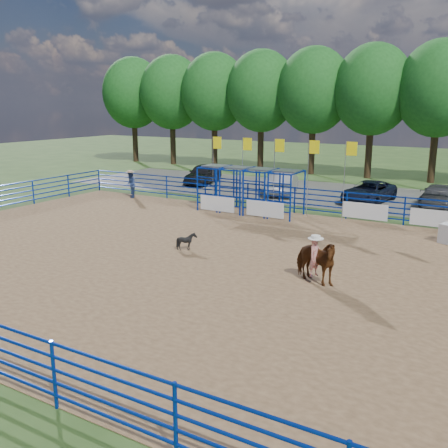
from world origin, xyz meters
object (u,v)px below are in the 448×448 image
at_px(car_a, 203,174).
at_px(car_d, 439,195).
at_px(spectator_cowboy, 130,184).
at_px(car_b, 283,183).
at_px(car_c, 369,192).
at_px(horse_and_rider, 315,258).
at_px(calf, 187,241).

height_order(car_a, car_d, car_a).
bearing_deg(car_a, spectator_cowboy, -107.18).
height_order(car_b, car_c, car_b).
distance_m(horse_and_rider, calf, 6.20).
height_order(spectator_cowboy, car_b, spectator_cowboy).
height_order(horse_and_rider, calf, horse_and_rider).
distance_m(calf, spectator_cowboy, 13.03).
relative_size(calf, car_c, 0.16).
relative_size(spectator_cowboy, car_c, 0.38).
bearing_deg(car_d, car_a, -1.55).
relative_size(horse_and_rider, spectator_cowboy, 1.33).
distance_m(car_b, car_d, 9.94).
bearing_deg(calf, car_b, 14.37).
bearing_deg(car_b, horse_and_rider, 100.92).
bearing_deg(horse_and_rider, car_c, 97.82).
height_order(spectator_cowboy, car_a, spectator_cowboy).
height_order(calf, car_b, car_b).
distance_m(spectator_cowboy, car_b, 10.34).
height_order(horse_and_rider, car_d, horse_and_rider).
height_order(horse_and_rider, car_b, horse_and_rider).
xyz_separation_m(spectator_cowboy, car_a, (0.86, 7.55, -0.15)).
bearing_deg(horse_and_rider, calf, 169.85).
distance_m(spectator_cowboy, car_a, 7.60).
relative_size(car_a, car_b, 0.95).
bearing_deg(spectator_cowboy, calf, -39.21).
xyz_separation_m(spectator_cowboy, car_d, (18.04, 7.21, -0.23)).
relative_size(calf, spectator_cowboy, 0.43).
height_order(spectator_cowboy, car_c, spectator_cowboy).
bearing_deg(horse_and_rider, spectator_cowboy, 150.04).
height_order(calf, spectator_cowboy, spectator_cowboy).
bearing_deg(car_b, spectator_cowboy, 21.93).
distance_m(calf, car_a, 18.28).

